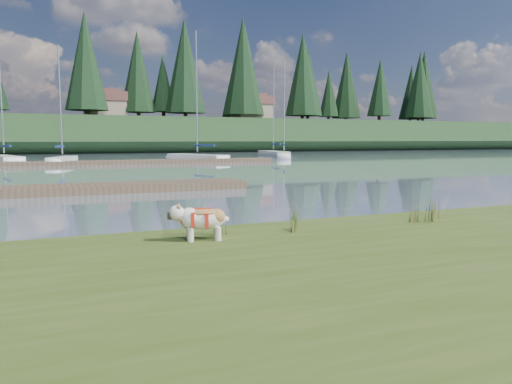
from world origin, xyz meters
name	(u,v)px	position (x,y,z in m)	size (l,w,h in m)	color
ground	(90,165)	(0.00, 30.00, 0.00)	(200.00, 200.00, 0.00)	#7D8DA2
bank	(393,304)	(0.00, -6.00, 0.17)	(60.00, 9.00, 0.35)	#3C4E1B
ridge	(64,136)	(0.00, 73.00, 2.50)	(200.00, 20.00, 5.00)	#1D351A
bulldog	(202,218)	(-1.14, -2.65, 0.71)	(0.98, 0.51, 0.58)	silver
dock_near	(26,191)	(-4.00, 9.00, 0.15)	(16.00, 2.00, 0.30)	#4C3D2C
dock_far	(117,162)	(2.00, 30.00, 0.15)	(26.00, 2.20, 0.30)	#4C3D2C
sailboat_bg_1	(2,158)	(-6.49, 37.60, 0.33)	(3.70, 8.38, 12.26)	white
sailboat_bg_2	(64,159)	(-1.73, 32.88, 0.33)	(2.82, 6.22, 9.40)	white
sailboat_bg_3	(193,157)	(9.55, 34.82, 0.32)	(4.58, 8.01, 11.80)	white
sailboat_bg_4	(284,155)	(20.13, 36.96, 0.33)	(4.15, 6.62, 10.07)	white
sailboat_bg_5	(271,153)	(21.77, 43.53, 0.32)	(2.40, 8.07, 11.37)	white
weed_0	(293,219)	(0.55, -2.58, 0.57)	(0.17, 0.14, 0.54)	#475B23
weed_1	(298,218)	(0.70, -2.49, 0.58)	(0.17, 0.14, 0.54)	#475B23
weed_2	(431,208)	(3.51, -2.74, 0.63)	(0.17, 0.14, 0.67)	#475B23
weed_3	(221,224)	(-0.72, -2.38, 0.54)	(0.17, 0.14, 0.45)	#475B23
weed_4	(416,213)	(3.19, -2.69, 0.54)	(0.17, 0.14, 0.46)	#475B23
weed_5	(434,208)	(3.92, -2.39, 0.56)	(0.17, 0.14, 0.50)	#475B23
mud_lip	(243,239)	(0.00, -1.60, 0.07)	(60.00, 0.50, 0.14)	#33281C
conifer_4	(86,61)	(3.00, 66.00, 13.09)	(6.16, 6.16, 15.10)	#382619
conifer_5	(163,83)	(15.00, 70.00, 10.83)	(3.96, 3.96, 10.35)	#382619
conifer_6	(243,66)	(28.00, 68.00, 13.99)	(7.04, 7.04, 17.00)	#382619
conifer_7	(308,83)	(42.00, 71.00, 12.19)	(5.28, 5.28, 13.20)	#382619
conifer_8	(380,87)	(55.00, 67.00, 11.51)	(4.62, 4.62, 11.77)	#382619
conifer_9	(424,85)	(68.00, 70.00, 12.87)	(5.94, 5.94, 14.62)	#382619
house_1	(105,104)	(6.00, 71.00, 7.31)	(6.30, 5.30, 4.65)	gray
house_2	(252,108)	(30.00, 69.00, 7.31)	(6.30, 5.30, 4.65)	gray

